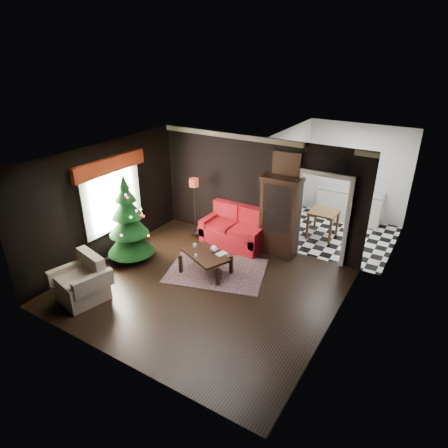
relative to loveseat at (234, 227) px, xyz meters
The scene contains 26 objects.
floor 2.15m from the loveseat, 78.96° to the right, with size 5.50×5.50×0.00m, color black.
ceiling 3.11m from the loveseat, 78.96° to the right, with size 5.50×5.50×0.00m, color white.
wall_back 1.08m from the loveseat, 48.37° to the left, with size 5.50×5.50×0.00m, color black.
wall_front 4.66m from the loveseat, 84.98° to the right, with size 5.50×5.50×0.00m, color black.
wall_left 3.25m from the loveseat, 138.90° to the right, with size 5.50×5.50×0.00m, color black.
wall_right 3.86m from the loveseat, 33.06° to the right, with size 5.50×5.50×0.00m, color black.
doorway 2.22m from the loveseat, 12.09° to the left, with size 1.10×0.10×2.10m, color beige, non-canonical shape.
left_window 3.11m from the loveseat, 141.31° to the right, with size 0.05×1.60×1.40m, color white.
valance 3.40m from the loveseat, 140.32° to the right, with size 0.12×2.10×0.35m, color maroon.
kitchen_floor 2.91m from the loveseat, 42.88° to the left, with size 3.00×3.00×0.00m, color white.
kitchen_window 4.17m from the loveseat, 58.30° to the left, with size 0.70×0.06×0.70m, color white.
rug 1.45m from the loveseat, 76.89° to the right, with size 2.19×1.59×0.01m, color #3D2633.
loveseat is the anchor object (origin of this frame).
curio_cabinet 1.25m from the loveseat, 10.83° to the left, with size 0.90×0.45×1.90m, color black, non-canonical shape.
floor_lamp 1.24m from the loveseat, behind, with size 0.27×0.27×1.58m, color black, non-canonical shape.
christmas_tree 2.68m from the loveseat, 131.62° to the right, with size 1.11×1.11×2.12m, color black, non-canonical shape.
armchair 3.96m from the loveseat, 111.58° to the right, with size 0.89×0.89×0.91m, color tan, non-canonical shape.
coffee_table 1.57m from the loveseat, 84.38° to the right, with size 1.09×0.66×0.49m, color black, non-canonical shape.
teapot 1.39m from the loveseat, 79.14° to the right, with size 0.17×0.17×0.16m, color white, non-canonical shape.
cup_a 1.40m from the loveseat, 100.62° to the right, with size 0.08×0.08×0.07m, color white.
cup_b 1.75m from the loveseat, 88.82° to the right, with size 0.06×0.06×0.05m, color white.
book 1.40m from the loveseat, 74.14° to the right, with size 0.18×0.02×0.24m, color tan.
wall_clock 3.04m from the loveseat, ahead, with size 0.32×0.32×0.06m, color white.
painting 2.13m from the loveseat, 19.40° to the left, with size 0.62×0.05×0.52m, color #B78844.
kitchen_counter 3.79m from the loveseat, 56.31° to the left, with size 1.80×0.60×0.90m, color white.
kitchen_table 2.45m from the loveseat, 42.51° to the left, with size 0.70×0.70×0.75m, color brown, non-canonical shape.
Camera 1 is at (4.09, -5.75, 4.79)m, focal length 31.10 mm.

